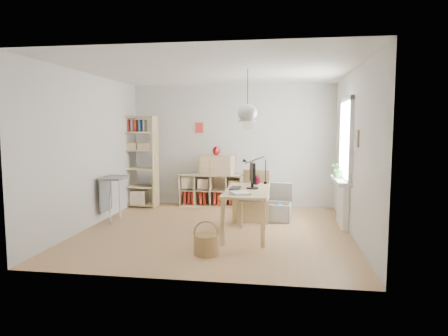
# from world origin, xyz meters

# --- Properties ---
(ground) EXTENTS (4.50, 4.50, 0.00)m
(ground) POSITION_xyz_m (0.00, 0.00, 0.00)
(ground) COLOR #AA8255
(ground) RESTS_ON ground
(room_shell) EXTENTS (4.50, 4.50, 4.50)m
(room_shell) POSITION_xyz_m (0.55, -0.15, 2.00)
(room_shell) COLOR silver
(room_shell) RESTS_ON ground
(window_unit) EXTENTS (0.07, 1.16, 1.46)m
(window_unit) POSITION_xyz_m (2.23, 0.60, 1.55)
(window_unit) COLOR white
(window_unit) RESTS_ON ground
(radiator) EXTENTS (0.10, 0.80, 0.80)m
(radiator) POSITION_xyz_m (2.19, 0.60, 0.40)
(radiator) COLOR white
(radiator) RESTS_ON ground
(windowsill) EXTENTS (0.22, 1.20, 0.06)m
(windowsill) POSITION_xyz_m (2.14, 0.60, 0.83)
(windowsill) COLOR white
(windowsill) RESTS_ON radiator
(desk) EXTENTS (0.70, 1.50, 0.75)m
(desk) POSITION_xyz_m (0.55, -0.15, 0.66)
(desk) COLOR tan
(desk) RESTS_ON ground
(cube_shelf) EXTENTS (1.40, 0.38, 0.72)m
(cube_shelf) POSITION_xyz_m (-0.47, 2.08, 0.30)
(cube_shelf) COLOR tan
(cube_shelf) RESTS_ON ground
(tall_bookshelf) EXTENTS (0.80, 0.38, 2.00)m
(tall_bookshelf) POSITION_xyz_m (-2.04, 1.80, 1.09)
(tall_bookshelf) COLOR tan
(tall_bookshelf) RESTS_ON ground
(side_table) EXTENTS (0.40, 0.55, 0.85)m
(side_table) POSITION_xyz_m (-2.04, 0.35, 0.67)
(side_table) COLOR gray
(side_table) RESTS_ON ground
(chair) EXTENTS (0.52, 0.52, 0.99)m
(chair) POSITION_xyz_m (0.64, 0.47, 0.56)
(chair) COLOR gray
(chair) RESTS_ON ground
(wicker_basket) EXTENTS (0.35, 0.35, 0.48)m
(wicker_basket) POSITION_xyz_m (0.08, -1.29, 0.16)
(wicker_basket) COLOR #A67C4B
(wicker_basket) RESTS_ON ground
(storage_chest) EXTENTS (0.72, 0.79, 0.69)m
(storage_chest) POSITION_xyz_m (0.97, 0.94, 0.23)
(storage_chest) COLOR beige
(storage_chest) RESTS_ON ground
(monitor) EXTENTS (0.20, 0.51, 0.44)m
(monitor) POSITION_xyz_m (0.63, -0.05, 1.00)
(monitor) COLOR black
(monitor) RESTS_ON desk
(keyboard) EXTENTS (0.16, 0.43, 0.02)m
(keyboard) POSITION_xyz_m (0.35, -0.11, 0.76)
(keyboard) COLOR black
(keyboard) RESTS_ON desk
(task_lamp) EXTENTS (0.44, 0.16, 0.46)m
(task_lamp) POSITION_xyz_m (0.61, 0.46, 1.07)
(task_lamp) COLOR black
(task_lamp) RESTS_ON desk
(yarn_ball) EXTENTS (0.17, 0.17, 0.17)m
(yarn_ball) POSITION_xyz_m (0.66, 0.39, 0.83)
(yarn_ball) COLOR #4C0A0F
(yarn_ball) RESTS_ON desk
(paper_tray) EXTENTS (0.36, 0.40, 0.03)m
(paper_tray) POSITION_xyz_m (0.48, -0.60, 0.77)
(paper_tray) COLOR white
(paper_tray) RESTS_ON desk
(drawer_chest) EXTENTS (0.79, 0.45, 0.43)m
(drawer_chest) POSITION_xyz_m (-0.33, 2.04, 0.93)
(drawer_chest) COLOR tan
(drawer_chest) RESTS_ON cube_shelf
(red_vase) EXTENTS (0.16, 0.16, 0.20)m
(red_vase) POSITION_xyz_m (-0.33, 2.04, 1.24)
(red_vase) COLOR maroon
(red_vase) RESTS_ON drawer_chest
(potted_plant) EXTENTS (0.36, 0.34, 0.33)m
(potted_plant) POSITION_xyz_m (2.12, 0.73, 1.03)
(potted_plant) COLOR #285821
(potted_plant) RESTS_ON windowsill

